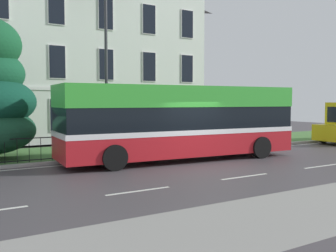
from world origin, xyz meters
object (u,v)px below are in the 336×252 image
litter_bin (231,134)px  single_decker_bus (181,121)px  street_lamp_post (106,60)px  georgian_townhouse (62,49)px

litter_bin → single_decker_bus: bearing=-153.7°
street_lamp_post → single_decker_bus: bearing=-51.7°
single_decker_bus → litter_bin: size_ratio=8.50×
georgian_townhouse → single_decker_bus: georgian_townhouse is taller
georgian_townhouse → single_decker_bus: bearing=-82.3°
georgian_townhouse → street_lamp_post: georgian_townhouse is taller
street_lamp_post → litter_bin: size_ratio=6.11×
georgian_townhouse → litter_bin: size_ratio=14.31×
street_lamp_post → litter_bin: 8.08m
georgian_townhouse → street_lamp_post: size_ratio=2.34×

